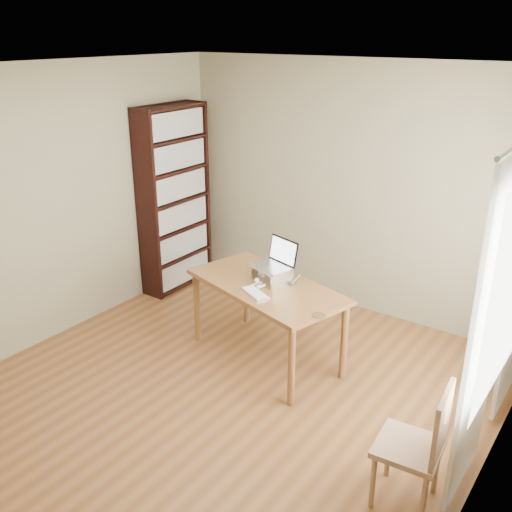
{
  "coord_description": "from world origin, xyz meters",
  "views": [
    {
      "loc": [
        2.54,
        -2.98,
        2.86
      ],
      "look_at": [
        -0.14,
        0.78,
        1.0
      ],
      "focal_mm": 40.0,
      "sensor_mm": 36.0,
      "label": 1
    }
  ],
  "objects_px": {
    "cat": "(276,274)",
    "chair": "(420,444)",
    "laptop": "(275,259)",
    "desk": "(266,294)",
    "keyboard": "(255,293)",
    "bookshelf": "(175,199)"
  },
  "relations": [
    {
      "from": "chair",
      "to": "laptop",
      "type": "bearing_deg",
      "value": 144.01
    },
    {
      "from": "cat",
      "to": "chair",
      "type": "bearing_deg",
      "value": -10.69
    },
    {
      "from": "laptop",
      "to": "desk",
      "type": "bearing_deg",
      "value": -74.85
    },
    {
      "from": "keyboard",
      "to": "chair",
      "type": "distance_m",
      "value": 1.89
    },
    {
      "from": "bookshelf",
      "to": "cat",
      "type": "distance_m",
      "value": 1.94
    },
    {
      "from": "cat",
      "to": "desk",
      "type": "bearing_deg",
      "value": -85.75
    },
    {
      "from": "laptop",
      "to": "keyboard",
      "type": "bearing_deg",
      "value": -69.59
    },
    {
      "from": "cat",
      "to": "chair",
      "type": "relative_size",
      "value": 0.54
    },
    {
      "from": "bookshelf",
      "to": "chair",
      "type": "distance_m",
      "value": 3.97
    },
    {
      "from": "desk",
      "to": "laptop",
      "type": "xyz_separation_m",
      "value": [
        -0.0,
        0.14,
        0.29
      ]
    },
    {
      "from": "desk",
      "to": "keyboard",
      "type": "distance_m",
      "value": 0.24
    },
    {
      "from": "bookshelf",
      "to": "desk",
      "type": "relative_size",
      "value": 1.31
    },
    {
      "from": "laptop",
      "to": "chair",
      "type": "distance_m",
      "value": 2.11
    },
    {
      "from": "bookshelf",
      "to": "desk",
      "type": "xyz_separation_m",
      "value": [
        1.79,
        -0.75,
        -0.39
      ]
    },
    {
      "from": "bookshelf",
      "to": "laptop",
      "type": "bearing_deg",
      "value": -18.91
    },
    {
      "from": "laptop",
      "to": "keyboard",
      "type": "xyz_separation_m",
      "value": [
        0.03,
        -0.36,
        -0.18
      ]
    },
    {
      "from": "chair",
      "to": "bookshelf",
      "type": "bearing_deg",
      "value": 149.53
    },
    {
      "from": "desk",
      "to": "cat",
      "type": "relative_size",
      "value": 3.37
    },
    {
      "from": "laptop",
      "to": "cat",
      "type": "relative_size",
      "value": 0.82
    },
    {
      "from": "laptop",
      "to": "keyboard",
      "type": "relative_size",
      "value": 1.22
    },
    {
      "from": "keyboard",
      "to": "chair",
      "type": "bearing_deg",
      "value": 3.42
    },
    {
      "from": "desk",
      "to": "laptop",
      "type": "height_order",
      "value": "laptop"
    }
  ]
}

